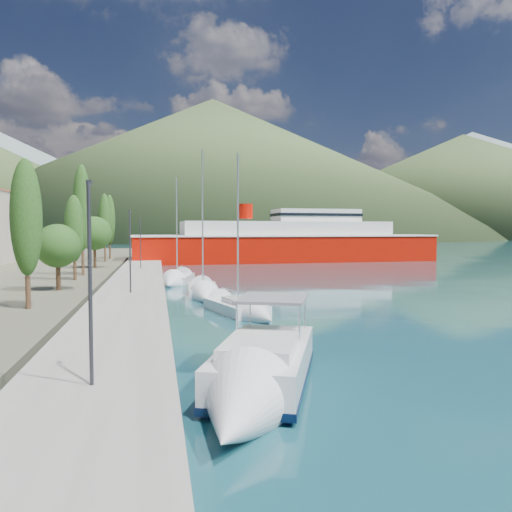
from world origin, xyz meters
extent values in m
plane|color=#164751|center=(0.00, 120.00, 0.00)|extent=(1400.00, 1400.00, 0.00)
cube|color=gray|center=(-9.00, 26.00, 0.40)|extent=(5.00, 88.00, 0.80)
cone|color=slate|center=(80.00, 680.00, 90.00)|extent=(760.00, 760.00, 180.00)
cone|color=slate|center=(420.00, 600.00, 70.00)|extent=(640.00, 640.00, 140.00)
cone|color=#3F542C|center=(40.00, 400.00, 57.50)|extent=(480.00, 480.00, 115.00)
cone|color=#3F542C|center=(260.00, 380.00, 45.00)|extent=(420.00, 420.00, 90.00)
cube|color=white|center=(-32.00, 66.00, 4.70)|extent=(9.00, 10.00, 8.00)
cube|color=#9E5138|center=(-32.00, 66.00, 8.85)|extent=(9.20, 10.20, 0.30)
cylinder|color=#47301E|center=(-14.61, 10.03, 1.68)|extent=(0.30, 0.30, 1.96)
ellipsoid|color=#254B19|center=(-14.61, 10.03, 6.13)|extent=(1.80, 1.80, 6.95)
cylinder|color=#47301E|center=(-14.61, 19.33, 1.76)|extent=(0.36, 0.36, 2.12)
sphere|color=#254B19|center=(-14.61, 19.33, 4.17)|extent=(3.38, 3.38, 3.38)
cylinder|color=#47301E|center=(-14.61, 27.36, 1.57)|extent=(0.30, 0.30, 1.75)
ellipsoid|color=#254B19|center=(-14.61, 27.36, 5.54)|extent=(1.80, 1.80, 6.19)
cylinder|color=#47301E|center=(-14.61, 32.53, 1.96)|extent=(0.30, 0.30, 2.52)
ellipsoid|color=#254B19|center=(-14.61, 32.53, 7.69)|extent=(1.80, 1.80, 8.94)
cylinder|color=#47301E|center=(-14.61, 42.65, 2.00)|extent=(0.36, 0.36, 2.61)
sphere|color=#254B19|center=(-14.61, 42.65, 4.98)|extent=(4.18, 4.18, 4.18)
cylinder|color=#47301E|center=(-14.61, 55.08, 1.81)|extent=(0.30, 0.30, 2.21)
ellipsoid|color=#254B19|center=(-14.61, 55.08, 6.83)|extent=(1.80, 1.80, 7.84)
cylinder|color=#47301E|center=(-14.61, 62.83, 1.85)|extent=(0.30, 0.30, 2.30)
ellipsoid|color=#254B19|center=(-14.61, 62.83, 7.07)|extent=(1.80, 1.80, 8.14)
cylinder|color=#2D2D33|center=(-9.00, -6.25, 3.80)|extent=(0.12, 0.12, 6.00)
cube|color=#2D2D33|center=(-9.00, -6.00, 6.80)|extent=(0.15, 0.50, 0.12)
cylinder|color=#2D2D33|center=(-9.00, 15.98, 3.80)|extent=(0.12, 0.12, 6.00)
cube|color=#2D2D33|center=(-9.00, 16.23, 6.80)|extent=(0.15, 0.50, 0.12)
cylinder|color=#2D2D33|center=(-9.00, 39.59, 3.80)|extent=(0.12, 0.12, 6.00)
cube|color=#2D2D33|center=(-9.00, 39.84, 6.80)|extent=(0.15, 0.50, 0.12)
cube|color=black|center=(-3.43, -4.82, -0.05)|extent=(4.85, 7.28, 0.76)
cube|color=silver|center=(-3.43, -4.82, 0.82)|extent=(5.24, 7.71, 1.20)
cube|color=black|center=(-3.43, -4.82, 0.27)|extent=(5.33, 7.81, 0.24)
cube|color=silver|center=(-3.74, -5.63, 1.58)|extent=(3.38, 4.08, 0.44)
cube|color=slate|center=(-2.73, -3.03, 2.78)|extent=(3.41, 3.67, 0.11)
cone|color=silver|center=(-5.07, -9.05, 0.60)|extent=(3.91, 4.29, 2.84)
cube|color=silver|center=(-2.06, 10.45, 0.25)|extent=(3.76, 6.08, 0.91)
cube|color=silver|center=(-1.96, 10.09, 0.86)|extent=(1.95, 2.56, 0.35)
cylinder|color=silver|center=(-1.96, 10.09, 5.49)|extent=(0.12, 0.12, 9.57)
cone|color=silver|center=(-1.08, 6.96, 0.25)|extent=(2.95, 3.17, 2.32)
cube|color=silver|center=(-3.31, 20.31, 0.26)|extent=(2.75, 6.66, 0.92)
cube|color=silver|center=(-3.34, 19.88, 0.87)|extent=(1.57, 2.69, 0.36)
cylinder|color=silver|center=(-3.34, 19.88, 6.34)|extent=(0.12, 0.12, 11.25)
cone|color=silver|center=(-3.57, 16.14, 0.26)|extent=(2.54, 3.18, 2.35)
cube|color=silver|center=(-4.98, 30.08, 0.28)|extent=(3.78, 6.21, 0.99)
cube|color=silver|center=(-5.07, 29.71, 0.94)|extent=(2.01, 2.60, 0.39)
cylinder|color=silver|center=(-5.07, 29.71, 5.73)|extent=(0.12, 0.12, 9.91)
cone|color=silver|center=(-5.82, 26.48, 0.28)|extent=(3.08, 3.20, 2.53)
cube|color=#AE0D02|center=(14.65, 61.20, 1.95)|extent=(51.73, 12.91, 4.95)
cube|color=silver|center=(14.65, 61.20, 4.42)|extent=(52.10, 13.24, 0.27)
cube|color=silver|center=(14.65, 61.20, 5.48)|extent=(35.76, 10.39, 2.65)
cube|color=silver|center=(19.95, 61.44, 7.87)|extent=(14.65, 7.22, 2.12)
cylinder|color=#AE0D02|center=(7.58, 60.88, 8.49)|extent=(2.30, 2.30, 2.48)
camera|label=1|loc=(-7.06, -21.49, 5.40)|focal=35.00mm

